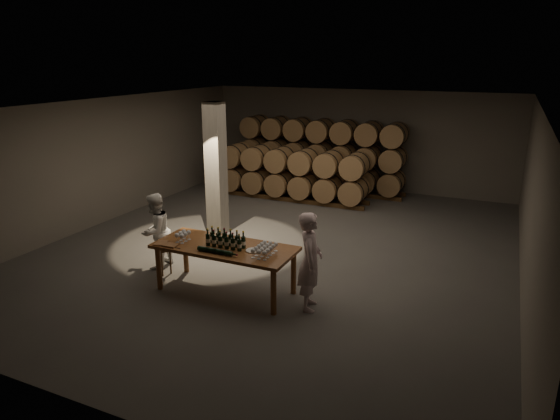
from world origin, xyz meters
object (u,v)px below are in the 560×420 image
at_px(stool, 164,253).
at_px(person_woman, 155,231).
at_px(notebook_near, 171,245).
at_px(bottle_cluster, 226,241).
at_px(person_man, 310,261).
at_px(tasting_table, 225,251).
at_px(plate, 253,250).

height_order(stool, person_woman, person_woman).
relative_size(notebook_near, stool, 0.43).
relative_size(bottle_cluster, notebook_near, 3.02).
bearing_deg(person_man, notebook_near, 82.67).
bearing_deg(tasting_table, person_woman, 168.27).
xyz_separation_m(notebook_near, stool, (-0.62, 0.56, -0.46)).
bearing_deg(notebook_near, plate, 14.51).
height_order(notebook_near, person_man, person_man).
distance_m(notebook_near, person_man, 2.57).
relative_size(tasting_table, bottle_cluster, 3.56).
xyz_separation_m(tasting_table, person_woman, (-1.86, 0.39, -0.01)).
bearing_deg(tasting_table, bottle_cluster, -36.07).
distance_m(plate, person_woman, 2.48).
xyz_separation_m(stool, person_man, (3.15, -0.11, 0.41)).
bearing_deg(person_woman, person_man, 82.27).
bearing_deg(stool, person_woman, 147.36).
distance_m(plate, stool, 2.14).
height_order(tasting_table, person_man, person_man).
distance_m(bottle_cluster, person_woman, 1.96).
height_order(notebook_near, person_woman, person_woman).
relative_size(plate, person_woman, 0.17).
bearing_deg(person_man, plate, 75.15).
bearing_deg(stool, tasting_table, -5.95).
height_order(notebook_near, stool, notebook_near).
bearing_deg(plate, tasting_table, 179.81).
xyz_separation_m(tasting_table, plate, (0.59, -0.00, 0.11)).
height_order(bottle_cluster, plate, bottle_cluster).
bearing_deg(person_woman, notebook_near, 48.73).
bearing_deg(bottle_cluster, notebook_near, -157.79).
distance_m(bottle_cluster, person_man, 1.61).
relative_size(person_man, person_woman, 1.10).
relative_size(tasting_table, person_man, 1.50).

